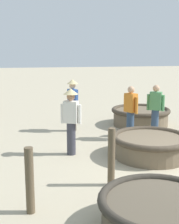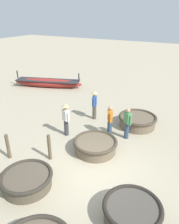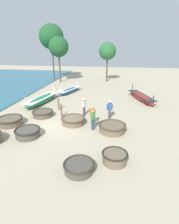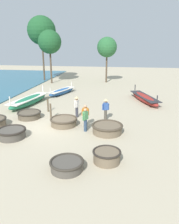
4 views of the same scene
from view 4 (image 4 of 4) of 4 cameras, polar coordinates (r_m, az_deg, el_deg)
name	(u,v)px [view 4 (image 4 of 4)]	position (r m, az deg, el deg)	size (l,w,h in m)	color
ground_plane	(45,127)	(15.47, -11.63, -3.89)	(80.00, 80.00, 0.00)	tan
coracle_beside_post	(107,156)	(10.86, 4.52, -11.35)	(1.41, 1.41, 0.61)	brown
coracle_tilted	(64,121)	(15.49, -6.73, -2.42)	(1.94, 1.94, 0.55)	brown
coracle_upturned	(107,128)	(14.14, 4.65, -4.22)	(2.02, 2.02, 0.60)	brown
coracle_nearest	(12,133)	(14.23, -19.67, -5.17)	(1.76, 1.76, 0.58)	#4C473F
coracle_far_right	(29,114)	(17.49, -15.48, -0.62)	(1.83, 1.83, 0.53)	brown
coracle_front_left	(67,165)	(10.30, -5.94, -13.54)	(1.59, 1.59, 0.48)	#4C473F
long_boat_red_hull	(62,91)	(25.00, -7.25, 5.37)	(2.37, 4.59, 1.10)	#285693
long_boat_white_hull	(144,98)	(22.26, 14.15, 3.53)	(2.82, 5.64, 1.23)	maroon
long_boat_blue_hull	(29,101)	(21.25, -15.56, 2.87)	(2.16, 5.82, 1.39)	#237551
fisherman_by_coracle	(106,108)	(16.24, 4.24, 1.05)	(0.51, 0.36, 1.67)	#4C473D
fisherman_crouching	(77,105)	(16.91, -3.35, 1.74)	(0.36, 0.49, 1.67)	#383842
fisherman_standing_right	(85,115)	(15.00, -1.10, -0.80)	(0.48, 0.35, 1.57)	#2D425B
fisherman_hauling	(85,119)	(14.20, -1.08, -1.88)	(0.37, 0.46, 1.57)	#2D425B
mooring_post_inland	(51,111)	(17.06, -10.12, 0.29)	(0.14, 0.14, 1.15)	brown
mooring_post_mid_beach	(48,105)	(18.71, -10.81, 1.74)	(0.14, 0.14, 1.10)	brown
tree_tall_back	(107,47)	(32.10, 4.58, 16.48)	(2.80, 2.80, 6.38)	#4C3D2D
tree_leftmost	(50,42)	(31.80, -10.38, 17.54)	(3.20, 3.20, 7.29)	#4C3D2D
tree_rightmost	(42,31)	(34.11, -12.42, 20.04)	(4.07, 4.07, 9.28)	#4C3D2D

